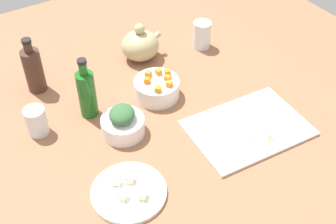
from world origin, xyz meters
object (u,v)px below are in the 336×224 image
at_px(plate_tofu, 129,192).
at_px(bowl_carrots, 157,88).
at_px(drinking_glass_1, 36,121).
at_px(bottle_1, 87,93).
at_px(cutting_board, 248,128).
at_px(drinking_glass_0, 202,35).
at_px(bowl_greens, 123,126).
at_px(bottle_0, 33,69).
at_px(teapot, 140,45).

height_order(plate_tofu, bowl_carrots, bowl_carrots).
bearing_deg(plate_tofu, drinking_glass_1, 108.74).
bearing_deg(plate_tofu, bottle_1, 82.12).
bearing_deg(plate_tofu, bowl_carrots, 48.11).
xyz_separation_m(bowl_carrots, bottle_1, (-0.23, 0.04, 0.05)).
distance_m(cutting_board, bowl_carrots, 0.33).
relative_size(cutting_board, drinking_glass_0, 3.40).
height_order(cutting_board, drinking_glass_0, drinking_glass_0).
bearing_deg(bottle_1, bowl_greens, -69.86).
height_order(bottle_1, drinking_glass_0, bottle_1).
bearing_deg(bottle_0, cutting_board, -48.50).
bearing_deg(teapot, bottle_1, -148.70).
height_order(plate_tofu, bottle_1, bottle_1).
relative_size(bowl_greens, drinking_glass_1, 1.46).
bearing_deg(teapot, cutting_board, -80.07).
relative_size(bowl_carrots, drinking_glass_1, 1.66).
distance_m(bottle_0, drinking_glass_1, 0.22).
xyz_separation_m(bottle_1, drinking_glass_0, (0.52, 0.12, -0.03)).
bearing_deg(bowl_greens, cutting_board, -30.51).
bearing_deg(bowl_greens, bottle_1, 110.14).
relative_size(bowl_greens, teapot, 0.85).
xyz_separation_m(bowl_greens, drinking_glass_1, (-0.22, 0.14, 0.02)).
xyz_separation_m(bowl_carrots, drinking_glass_1, (-0.39, 0.05, 0.01)).
distance_m(bottle_0, bottle_1, 0.23).
relative_size(drinking_glass_0, drinking_glass_1, 1.16).
xyz_separation_m(bottle_1, drinking_glass_1, (-0.17, 0.01, -0.04)).
height_order(bowl_greens, drinking_glass_0, drinking_glass_0).
relative_size(plate_tofu, bowl_greens, 1.54).
xyz_separation_m(drinking_glass_0, drinking_glass_1, (-0.69, -0.11, -0.01)).
bearing_deg(cutting_board, bowl_greens, 149.49).
distance_m(drinking_glass_0, drinking_glass_1, 0.70).
bearing_deg(bottle_1, bottle_0, 114.85).
relative_size(bowl_greens, bottle_1, 0.63).
distance_m(bowl_carrots, bottle_0, 0.41).
bearing_deg(bottle_1, bowl_carrots, -10.28).
xyz_separation_m(plate_tofu, bowl_greens, (0.10, 0.21, 0.02)).
height_order(cutting_board, bowl_greens, bowl_greens).
xyz_separation_m(plate_tofu, teapot, (0.34, 0.52, 0.05)).
distance_m(bowl_greens, bottle_1, 0.15).
bearing_deg(teapot, drinking_glass_1, -159.63).
xyz_separation_m(cutting_board, bowl_greens, (-0.33, 0.19, 0.02)).
bearing_deg(teapot, plate_tofu, -122.89).
height_order(teapot, bottle_0, bottle_0).
bearing_deg(drinking_glass_0, bottle_0, 171.67).
bearing_deg(bowl_carrots, drinking_glass_1, 173.13).
height_order(bowl_carrots, bottle_1, bottle_1).
xyz_separation_m(bowl_carrots, bottle_0, (-0.32, 0.25, 0.05)).
height_order(teapot, drinking_glass_0, teapot).
distance_m(teapot, drinking_glass_1, 0.49).
height_order(cutting_board, bottle_0, bottle_0).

